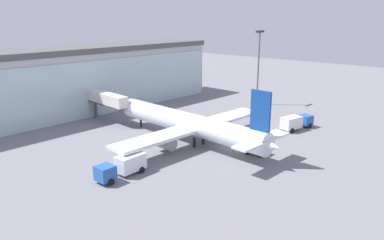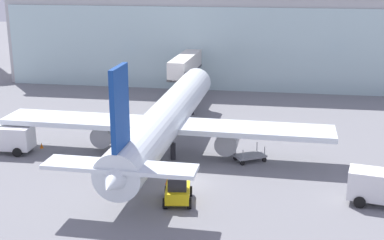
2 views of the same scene
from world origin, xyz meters
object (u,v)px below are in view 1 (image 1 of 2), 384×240
Objects in this scene: safety_cone_nose at (234,150)px; fuel_truck at (296,122)px; jet_bridge at (106,100)px; pushback_tug at (257,148)px; baggage_cart at (226,131)px; safety_cone_wingtip at (136,164)px; apron_light_mast at (259,61)px; airplane at (191,124)px; catering_truck at (123,166)px.

fuel_truck is at bearing -6.48° from safety_cone_nose.
pushback_tug is at bearing -168.78° from jet_bridge.
safety_cone_wingtip is (-20.64, 1.05, -0.23)m from baggage_cart.
apron_light_mast is 31.93× the size of safety_cone_nose.
airplane reaches higher than baggage_cart.
safety_cone_wingtip is at bearing -32.38° from baggage_cart.
safety_cone_wingtip is at bearing -156.66° from catering_truck.
apron_light_mast is 0.50× the size of airplane.
fuel_truck is 13.78m from baggage_cart.
baggage_cart is at bearing -153.96° from jet_bridge.
apron_light_mast is 35.52m from pushback_tug.
apron_light_mast is 49.75m from catering_truck.
apron_light_mast reaches higher than safety_cone_wingtip.
safety_cone_nose is at bearing -154.56° from apron_light_mast.
apron_light_mast is at bearing 169.54° from baggage_cart.
safety_cone_nose is at bearing -166.41° from airplane.
baggage_cart is at bearing -161.01° from apron_light_mast.
safety_cone_nose and safety_cone_wingtip have the same top height.
baggage_cart is 20.67m from safety_cone_wingtip.
baggage_cart is 9.21m from safety_cone_nose.
safety_cone_wingtip is (-12.53, -0.49, -3.04)m from airplane.
fuel_truck is 13.83× the size of safety_cone_wingtip.
jet_bridge is at bearing -97.96° from baggage_cart.
pushback_tug is 3.72m from safety_cone_nose.
apron_light_mast reaches higher than catering_truck.
safety_cone_nose is (1.41, -7.87, -3.04)m from airplane.
catering_truck is 4.13m from safety_cone_wingtip.
safety_cone_nose is at bearing -173.67° from fuel_truck.
fuel_truck is at bearing -142.98° from jet_bridge.
jet_bridge reaches higher than catering_truck.
apron_light_mast reaches higher than baggage_cart.
airplane is (-31.97, -6.67, -7.18)m from apron_light_mast.
fuel_truck is at bearing 167.70° from catering_truck.
safety_cone_wingtip is (-44.50, -7.16, -10.23)m from apron_light_mast.
jet_bridge is 25.30m from baggage_cart.
apron_light_mast is (33.02, -15.03, 5.98)m from jet_bridge.
catering_truck is at bearing -169.74° from apron_light_mast.
airplane is at bearing -168.22° from apron_light_mast.
pushback_tug is (-5.30, -9.70, 0.47)m from baggage_cart.
fuel_truck is (-12.92, -16.54, -9.04)m from apron_light_mast.
apron_light_mast is 31.93× the size of safety_cone_wingtip.
baggage_cart is (9.15, -23.24, -4.02)m from jet_bridge.
safety_cone_wingtip is (-11.49, -22.19, -4.25)m from jet_bridge.
apron_light_mast is 22.85m from fuel_truck.
catering_truck is at bearing 58.32° from pushback_tug.
baggage_cart is at bearing 155.54° from fuel_truck.
fuel_truck is 16.30m from pushback_tug.
catering_truck is 2.27× the size of baggage_cart.
catering_truck is at bearing 161.68° from safety_cone_nose.
airplane is 11.83m from pushback_tug.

